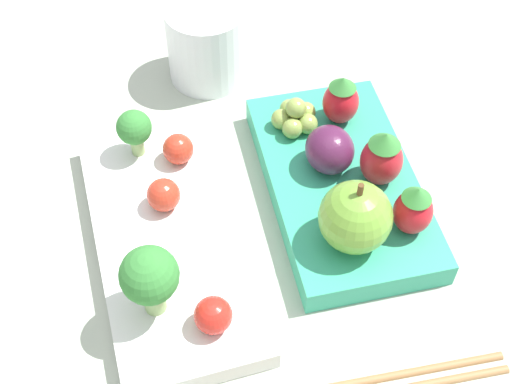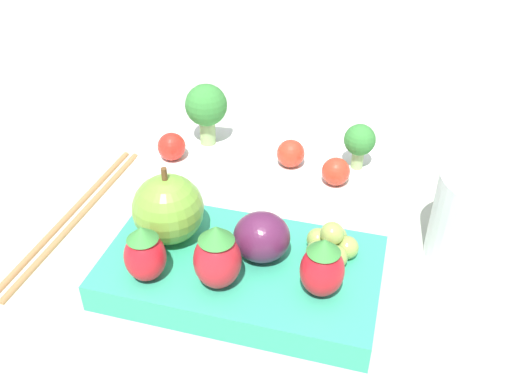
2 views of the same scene
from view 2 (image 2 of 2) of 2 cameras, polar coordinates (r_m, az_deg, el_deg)
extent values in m
plane|color=#ADB7A3|center=(0.49, -0.33, -2.98)|extent=(4.00, 4.00, 0.00)
cube|color=white|center=(0.54, 0.89, 2.41)|extent=(0.24, 0.13, 0.02)
cube|color=#33A87F|center=(0.42, -1.15, -8.02)|extent=(0.22, 0.14, 0.02)
cylinder|color=#93B770|center=(0.55, -4.86, 6.01)|extent=(0.02, 0.02, 0.02)
sphere|color=#388438|center=(0.54, -5.01, 8.66)|extent=(0.04, 0.04, 0.04)
cylinder|color=#93B770|center=(0.52, 10.10, 3.24)|extent=(0.01, 0.01, 0.02)
sphere|color=#388438|center=(0.51, 10.34, 5.16)|extent=(0.03, 0.03, 0.03)
sphere|color=red|center=(0.53, -8.44, 4.52)|extent=(0.03, 0.03, 0.03)
sphere|color=red|center=(0.52, 3.49, 3.86)|extent=(0.03, 0.03, 0.03)
sphere|color=red|center=(0.50, 7.98, 2.04)|extent=(0.02, 0.02, 0.02)
sphere|color=#70A838|center=(0.42, -8.78, -1.70)|extent=(0.05, 0.05, 0.05)
cylinder|color=brown|center=(0.41, -9.15, 1.65)|extent=(0.00, 0.00, 0.01)
ellipsoid|color=red|center=(0.40, -11.02, -6.37)|extent=(0.03, 0.03, 0.04)
cone|color=#388438|center=(0.38, -11.37, -4.05)|extent=(0.02, 0.02, 0.01)
ellipsoid|color=red|center=(0.39, -3.88, -6.84)|extent=(0.03, 0.03, 0.04)
cone|color=#388438|center=(0.37, -4.02, -4.14)|extent=(0.02, 0.02, 0.01)
ellipsoid|color=red|center=(0.38, 6.63, -7.80)|extent=(0.03, 0.03, 0.04)
cone|color=#388438|center=(0.37, 6.85, -5.36)|extent=(0.02, 0.02, 0.01)
ellipsoid|color=#511E42|center=(0.41, 0.57, -4.52)|extent=(0.04, 0.04, 0.04)
sphere|color=#8EA84C|center=(0.42, 9.07, -5.50)|extent=(0.02, 0.02, 0.02)
sphere|color=#8EA84C|center=(0.43, 7.97, -4.48)|extent=(0.02, 0.02, 0.02)
sphere|color=#8EA84C|center=(0.42, 6.22, -4.74)|extent=(0.02, 0.02, 0.02)
sphere|color=#8EA84C|center=(0.41, 6.19, -5.95)|extent=(0.02, 0.02, 0.02)
sphere|color=#8EA84C|center=(0.41, 7.99, -6.44)|extent=(0.02, 0.02, 0.02)
sphere|color=#8EA84C|center=(0.41, 7.62, -4.15)|extent=(0.02, 0.02, 0.02)
cylinder|color=white|center=(0.46, 21.48, -2.53)|extent=(0.07, 0.07, 0.07)
cylinder|color=#A37547|center=(0.51, -17.32, -2.21)|extent=(0.05, 0.21, 0.01)
cylinder|color=#A37547|center=(0.52, -18.26, -2.00)|extent=(0.05, 0.21, 0.01)
camera|label=1|loc=(0.63, -40.10, 43.37)|focal=50.00mm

